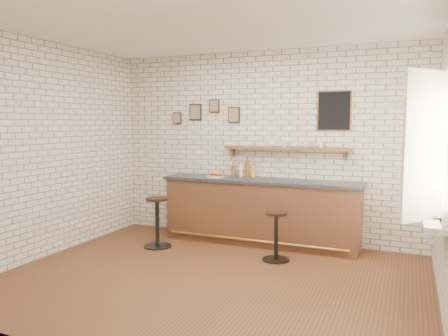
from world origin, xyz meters
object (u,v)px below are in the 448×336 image
at_px(shelf_cup_a, 271,144).
at_px(book_upper, 432,214).
at_px(bitters_bottle_brown, 234,170).
at_px(condiment_bottle_yellow, 253,172).
at_px(bitters_bottle_white, 241,170).
at_px(book_lower, 431,216).
at_px(sandwich_plate, 215,177).
at_px(shelf_cup_b, 285,144).
at_px(shelf_cup_d, 321,145).
at_px(bar_counter, 260,211).
at_px(bar_stool_right, 276,235).
at_px(bar_stool_left, 157,221).
at_px(shelf_cup_c, 306,145).
at_px(ciabatta_sandwich, 216,174).
at_px(bitters_bottle_amber, 247,169).

height_order(shelf_cup_a, book_upper, shelf_cup_a).
height_order(bitters_bottle_brown, condiment_bottle_yellow, bitters_bottle_brown).
distance_m(bitters_bottle_white, book_lower, 3.22).
xyz_separation_m(bitters_bottle_brown, book_upper, (2.84, -1.74, -0.14)).
height_order(sandwich_plate, shelf_cup_b, shelf_cup_b).
height_order(sandwich_plate, bitters_bottle_brown, bitters_bottle_brown).
xyz_separation_m(shelf_cup_d, book_upper, (1.45, -1.76, -0.58)).
relative_size(bar_counter, bar_stool_right, 4.62).
relative_size(bitters_bottle_white, shelf_cup_b, 2.70).
distance_m(bar_counter, condiment_bottle_yellow, 0.65).
xyz_separation_m(bar_stool_left, book_lower, (3.70, -0.74, 0.54)).
distance_m(book_lower, book_upper, 0.04).
height_order(bar_stool_right, book_lower, book_lower).
bearing_deg(bitters_bottle_white, shelf_cup_b, 1.58).
bearing_deg(shelf_cup_b, shelf_cup_c, -40.29).
bearing_deg(condiment_bottle_yellow, book_lower, -34.28).
xyz_separation_m(sandwich_plate, bar_stool_right, (1.21, -0.67, -0.66)).
distance_m(bitters_bottle_brown, bar_stool_left, 1.47).
distance_m(sandwich_plate, shelf_cup_a, 1.03).
distance_m(bitters_bottle_brown, condiment_bottle_yellow, 0.33).
relative_size(ciabatta_sandwich, book_lower, 1.19).
bearing_deg(book_lower, bar_stool_left, -179.77).
bearing_deg(sandwich_plate, ciabatta_sandwich, 0.00).
height_order(bitters_bottle_amber, condiment_bottle_yellow, bitters_bottle_amber).
xyz_separation_m(bar_counter, shelf_cup_b, (0.32, 0.20, 1.04)).
height_order(condiment_bottle_yellow, shelf_cup_b, shelf_cup_b).
distance_m(sandwich_plate, shelf_cup_c, 1.51).
bearing_deg(bitters_bottle_amber, bar_stool_right, -50.35).
distance_m(sandwich_plate, condiment_bottle_yellow, 0.61).
xyz_separation_m(bitters_bottle_white, shelf_cup_b, (0.71, 0.02, 0.43)).
xyz_separation_m(bar_stool_left, shelf_cup_c, (2.02, 0.99, 1.14)).
bearing_deg(shelf_cup_d, bitters_bottle_amber, 153.80).
distance_m(bitters_bottle_white, bar_stool_left, 1.55).
distance_m(bar_stool_left, shelf_cup_c, 2.53).
bearing_deg(shelf_cup_d, ciabatta_sandwich, 161.87).
xyz_separation_m(condiment_bottle_yellow, shelf_cup_b, (0.51, 0.02, 0.44)).
height_order(shelf_cup_d, book_upper, shelf_cup_d).
bearing_deg(shelf_cup_d, book_lower, -77.24).
xyz_separation_m(bitters_bottle_white, shelf_cup_d, (1.27, 0.02, 0.43)).
relative_size(bitters_bottle_white, shelf_cup_a, 2.32).
distance_m(shelf_cup_a, book_upper, 2.89).
height_order(ciabatta_sandwich, shelf_cup_d, shelf_cup_d).
distance_m(shelf_cup_d, book_upper, 2.35).
distance_m(bar_stool_left, shelf_cup_a, 2.11).
height_order(bar_counter, book_lower, bar_counter).
distance_m(shelf_cup_a, shelf_cup_b, 0.22).
bearing_deg(bar_stool_right, shelf_cup_d, 66.31).
bearing_deg(shelf_cup_d, bar_stool_left, 176.70).
distance_m(ciabatta_sandwich, bitters_bottle_amber, 0.52).
height_order(bitters_bottle_amber, book_upper, bitters_bottle_amber).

